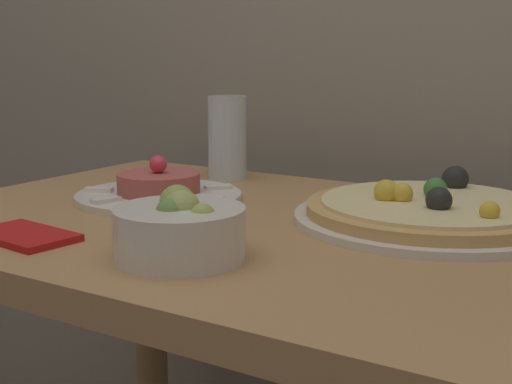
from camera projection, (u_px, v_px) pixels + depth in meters
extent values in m
cube|color=#AD7F51|center=(291.00, 240.00, 0.87)|extent=(1.01, 0.61, 0.03)
cylinder|color=#AD7F51|center=(152.00, 360.00, 1.38)|extent=(0.06, 0.06, 0.69)
cylinder|color=silver|center=(430.00, 219.00, 0.88)|extent=(0.34, 0.34, 0.01)
cylinder|color=tan|center=(431.00, 209.00, 0.88)|extent=(0.31, 0.31, 0.01)
cylinder|color=beige|center=(431.00, 202.00, 0.88)|extent=(0.27, 0.27, 0.00)
sphere|color=#387F33|center=(435.00, 189.00, 0.90)|extent=(0.03, 0.03, 0.03)
sphere|color=gold|center=(490.00, 211.00, 0.79)|extent=(0.02, 0.02, 0.02)
sphere|color=gold|center=(386.00, 192.00, 0.88)|extent=(0.03, 0.03, 0.03)
sphere|color=gold|center=(402.00, 194.00, 0.88)|extent=(0.03, 0.03, 0.03)
sphere|color=black|center=(439.00, 200.00, 0.83)|extent=(0.03, 0.03, 0.03)
sphere|color=black|center=(455.00, 179.00, 0.96)|extent=(0.04, 0.04, 0.04)
cylinder|color=silver|center=(159.00, 196.00, 1.02)|extent=(0.24, 0.24, 0.01)
cylinder|color=#B2514C|center=(159.00, 183.00, 1.01)|extent=(0.12, 0.12, 0.03)
sphere|color=#E0384C|center=(158.00, 164.00, 1.01)|extent=(0.03, 0.03, 0.03)
cube|color=white|center=(209.00, 198.00, 0.97)|extent=(0.04, 0.02, 0.01)
cube|color=white|center=(218.00, 187.00, 1.04)|extent=(0.04, 0.04, 0.01)
cube|color=white|center=(185.00, 180.00, 1.10)|extent=(0.02, 0.04, 0.01)
cube|color=white|center=(135.00, 181.00, 1.09)|extent=(0.04, 0.03, 0.01)
cube|color=white|center=(99.00, 190.00, 1.02)|extent=(0.04, 0.03, 0.01)
cube|color=white|center=(106.00, 200.00, 0.95)|extent=(0.02, 0.04, 0.01)
cube|color=white|center=(157.00, 204.00, 0.93)|extent=(0.04, 0.04, 0.01)
cylinder|color=silver|center=(180.00, 233.00, 0.73)|extent=(0.14, 0.14, 0.05)
sphere|color=#8EA34C|center=(186.00, 211.00, 0.72)|extent=(0.03, 0.03, 0.03)
sphere|color=#8EA34C|center=(177.00, 203.00, 0.75)|extent=(0.04, 0.04, 0.04)
sphere|color=#A3B25B|center=(182.00, 209.00, 0.73)|extent=(0.04, 0.04, 0.04)
sphere|color=#668E42|center=(170.00, 212.00, 0.72)|extent=(0.03, 0.03, 0.03)
sphere|color=#A3B25B|center=(200.00, 215.00, 0.71)|extent=(0.02, 0.02, 0.02)
cylinder|color=silver|center=(227.00, 138.00, 1.17)|extent=(0.06, 0.06, 0.14)
cube|color=red|center=(25.00, 236.00, 0.81)|extent=(0.13, 0.09, 0.01)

